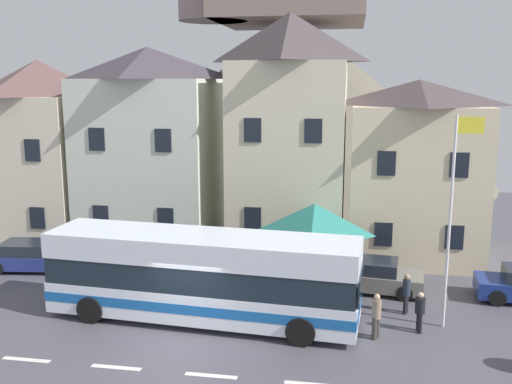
{
  "coord_description": "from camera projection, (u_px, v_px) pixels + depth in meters",
  "views": [
    {
      "loc": [
        5.42,
        -16.71,
        8.66
      ],
      "look_at": [
        1.7,
        5.44,
        4.27
      ],
      "focal_mm": 40.06,
      "sensor_mm": 36.0,
      "label": 1
    }
  ],
  "objects": [
    {
      "name": "pedestrian_02",
      "position": [
        376.0,
        315.0,
        19.37
      ],
      "size": [
        0.32,
        0.36,
        1.6
      ],
      "color": "#38332D",
      "rests_on": "ground_plane"
    },
    {
      "name": "transit_bus",
      "position": [
        202.0,
        277.0,
        20.74
      ],
      "size": [
        11.54,
        3.43,
        3.23
      ],
      "rotation": [
        0.0,
        0.0,
        -0.08
      ],
      "color": "white",
      "rests_on": "ground_plane"
    },
    {
      "name": "public_bench",
      "position": [
        278.0,
        260.0,
        26.53
      ],
      "size": [
        1.43,
        0.48,
        0.87
      ],
      "color": "brown",
      "rests_on": "ground_plane"
    },
    {
      "name": "townhouse_03",
      "position": [
        415.0,
        170.0,
        27.84
      ],
      "size": [
        6.19,
        5.5,
        8.71
      ],
      "color": "beige",
      "rests_on": "ground_plane"
    },
    {
      "name": "ground_plane",
      "position": [
        178.0,
        350.0,
        18.72
      ],
      "size": [
        40.0,
        60.0,
        0.07
      ],
      "color": "#4C4A53"
    },
    {
      "name": "hilltop_castle",
      "position": [
        290.0,
        90.0,
        50.24
      ],
      "size": [
        35.2,
        35.2,
        22.14
      ],
      "color": "#60594A",
      "rests_on": "ground_plane"
    },
    {
      "name": "pedestrian_01",
      "position": [
        420.0,
        310.0,
        19.87
      ],
      "size": [
        0.35,
        0.37,
        1.46
      ],
      "color": "black",
      "rests_on": "ground_plane"
    },
    {
      "name": "parked_car_01",
      "position": [
        370.0,
        275.0,
        23.88
      ],
      "size": [
        4.41,
        2.31,
        1.34
      ],
      "rotation": [
        0.0,
        0.0,
        -0.12
      ],
      "color": "slate",
      "rests_on": "ground_plane"
    },
    {
      "name": "townhouse_00",
      "position": [
        43.0,
        150.0,
        31.71
      ],
      "size": [
        5.84,
        6.97,
        9.77
      ],
      "color": "beige",
      "rests_on": "ground_plane"
    },
    {
      "name": "townhouse_02",
      "position": [
        289.0,
        136.0,
        28.48
      ],
      "size": [
        5.53,
        5.38,
        11.9
      ],
      "color": "beige",
      "rests_on": "ground_plane"
    },
    {
      "name": "parked_car_00",
      "position": [
        34.0,
        256.0,
        26.54
      ],
      "size": [
        4.43,
        2.4,
        1.31
      ],
      "rotation": [
        0.0,
        0.0,
        0.12
      ],
      "color": "navy",
      "rests_on": "ground_plane"
    },
    {
      "name": "townhouse_01",
      "position": [
        150.0,
        148.0,
        29.93
      ],
      "size": [
        6.65,
        5.6,
        10.35
      ],
      "color": "beige",
      "rests_on": "ground_plane"
    },
    {
      "name": "pedestrian_03",
      "position": [
        312.0,
        284.0,
        22.3
      ],
      "size": [
        0.29,
        0.3,
        1.52
      ],
      "color": "#38332D",
      "rests_on": "ground_plane"
    },
    {
      "name": "flagpole",
      "position": [
        453.0,
        208.0,
        19.61
      ],
      "size": [
        0.95,
        0.1,
        7.55
      ],
      "color": "silver",
      "rests_on": "ground_plane"
    },
    {
      "name": "bus_shelter",
      "position": [
        314.0,
        219.0,
        23.63
      ],
      "size": [
        3.6,
        3.6,
        3.68
      ],
      "color": "#473D33",
      "rests_on": "ground_plane"
    },
    {
      "name": "pedestrian_00",
      "position": [
        406.0,
        291.0,
        21.44
      ],
      "size": [
        0.3,
        0.31,
        1.56
      ],
      "color": "black",
      "rests_on": "ground_plane"
    }
  ]
}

